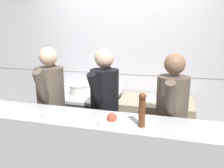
{
  "coord_description": "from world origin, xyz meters",
  "views": [
    {
      "loc": [
        0.7,
        -1.97,
        1.8
      ],
      "look_at": [
        -0.01,
        0.61,
        1.15
      ],
      "focal_mm": 35.0,
      "sensor_mm": 36.0,
      "label": 1
    }
  ],
  "objects_px": {
    "stock_pot": "(79,89)",
    "pepper_mill": "(142,109)",
    "plated_dish_appetiser": "(54,114)",
    "chef_line": "(171,121)",
    "mixing_bowl_steel": "(151,96)",
    "chef_head_cook": "(52,106)",
    "oven_range": "(83,122)",
    "chef_sous": "(105,110)",
    "plated_dish_main": "(8,110)",
    "plated_dish_dessert": "(112,120)"
  },
  "relations": [
    {
      "from": "plated_dish_appetiser",
      "to": "plated_dish_main",
      "type": "bearing_deg",
      "value": -176.77
    },
    {
      "from": "mixing_bowl_steel",
      "to": "plated_dish_appetiser",
      "type": "bearing_deg",
      "value": -125.77
    },
    {
      "from": "oven_range",
      "to": "stock_pot",
      "type": "bearing_deg",
      "value": 164.63
    },
    {
      "from": "plated_dish_main",
      "to": "plated_dish_appetiser",
      "type": "distance_m",
      "value": 0.5
    },
    {
      "from": "mixing_bowl_steel",
      "to": "plated_dish_main",
      "type": "xyz_separation_m",
      "value": [
        -1.33,
        -1.18,
        0.09
      ]
    },
    {
      "from": "oven_range",
      "to": "chef_sous",
      "type": "relative_size",
      "value": 0.65
    },
    {
      "from": "plated_dish_dessert",
      "to": "pepper_mill",
      "type": "distance_m",
      "value": 0.3
    },
    {
      "from": "chef_head_cook",
      "to": "chef_line",
      "type": "distance_m",
      "value": 1.42
    },
    {
      "from": "mixing_bowl_steel",
      "to": "chef_sous",
      "type": "relative_size",
      "value": 0.15
    },
    {
      "from": "oven_range",
      "to": "chef_line",
      "type": "relative_size",
      "value": 0.66
    },
    {
      "from": "stock_pot",
      "to": "chef_line",
      "type": "bearing_deg",
      "value": -26.74
    },
    {
      "from": "plated_dish_main",
      "to": "chef_sous",
      "type": "xyz_separation_m",
      "value": [
        0.85,
        0.58,
        -0.13
      ]
    },
    {
      "from": "oven_range",
      "to": "chef_sous",
      "type": "distance_m",
      "value": 0.91
    },
    {
      "from": "plated_dish_dessert",
      "to": "stock_pot",
      "type": "bearing_deg",
      "value": 125.57
    },
    {
      "from": "plated_dish_main",
      "to": "plated_dish_appetiser",
      "type": "height_order",
      "value": "same"
    },
    {
      "from": "plated_dish_main",
      "to": "plated_dish_dessert",
      "type": "bearing_deg",
      "value": 0.0
    },
    {
      "from": "mixing_bowl_steel",
      "to": "chef_sous",
      "type": "bearing_deg",
      "value": -128.81
    },
    {
      "from": "plated_dish_appetiser",
      "to": "chef_line",
      "type": "relative_size",
      "value": 0.15
    },
    {
      "from": "chef_sous",
      "to": "plated_dish_main",
      "type": "bearing_deg",
      "value": -137.58
    },
    {
      "from": "oven_range",
      "to": "pepper_mill",
      "type": "distance_m",
      "value": 1.73
    },
    {
      "from": "plated_dish_main",
      "to": "chef_line",
      "type": "height_order",
      "value": "chef_line"
    },
    {
      "from": "chef_head_cook",
      "to": "plated_dish_appetiser",
      "type": "bearing_deg",
      "value": -63.76
    },
    {
      "from": "oven_range",
      "to": "chef_line",
      "type": "xyz_separation_m",
      "value": [
        1.28,
        -0.66,
        0.44
      ]
    },
    {
      "from": "plated_dish_appetiser",
      "to": "chef_sous",
      "type": "distance_m",
      "value": 0.66
    },
    {
      "from": "plated_dish_appetiser",
      "to": "chef_line",
      "type": "distance_m",
      "value": 1.2
    },
    {
      "from": "pepper_mill",
      "to": "plated_dish_main",
      "type": "bearing_deg",
      "value": 179.21
    },
    {
      "from": "stock_pot",
      "to": "pepper_mill",
      "type": "bearing_deg",
      "value": -47.17
    },
    {
      "from": "chef_head_cook",
      "to": "chef_sous",
      "type": "relative_size",
      "value": 1.0
    },
    {
      "from": "chef_head_cook",
      "to": "oven_range",
      "type": "bearing_deg",
      "value": 70.88
    },
    {
      "from": "plated_dish_main",
      "to": "chef_sous",
      "type": "bearing_deg",
      "value": 34.22
    },
    {
      "from": "mixing_bowl_steel",
      "to": "chef_head_cook",
      "type": "bearing_deg",
      "value": -150.1
    },
    {
      "from": "plated_dish_appetiser",
      "to": "chef_line",
      "type": "bearing_deg",
      "value": 22.9
    },
    {
      "from": "plated_dish_appetiser",
      "to": "pepper_mill",
      "type": "height_order",
      "value": "pepper_mill"
    },
    {
      "from": "stock_pot",
      "to": "plated_dish_appetiser",
      "type": "height_order",
      "value": "plated_dish_appetiser"
    },
    {
      "from": "oven_range",
      "to": "chef_line",
      "type": "distance_m",
      "value": 1.51
    },
    {
      "from": "plated_dish_dessert",
      "to": "chef_head_cook",
      "type": "distance_m",
      "value": 1.06
    },
    {
      "from": "plated_dish_main",
      "to": "plated_dish_appetiser",
      "type": "bearing_deg",
      "value": 3.23
    },
    {
      "from": "mixing_bowl_steel",
      "to": "pepper_mill",
      "type": "bearing_deg",
      "value": -88.63
    },
    {
      "from": "pepper_mill",
      "to": "stock_pot",
      "type": "bearing_deg",
      "value": 132.83
    },
    {
      "from": "chef_head_cook",
      "to": "chef_sous",
      "type": "xyz_separation_m",
      "value": [
        0.66,
        0.06,
        -0.0
      ]
    },
    {
      "from": "mixing_bowl_steel",
      "to": "plated_dish_dessert",
      "type": "relative_size",
      "value": 0.96
    },
    {
      "from": "mixing_bowl_steel",
      "to": "chef_line",
      "type": "bearing_deg",
      "value": -68.39
    },
    {
      "from": "plated_dish_dessert",
      "to": "chef_line",
      "type": "bearing_deg",
      "value": 44.09
    },
    {
      "from": "plated_dish_main",
      "to": "plated_dish_appetiser",
      "type": "xyz_separation_m",
      "value": [
        0.5,
        0.03,
        0.0
      ]
    },
    {
      "from": "mixing_bowl_steel",
      "to": "chef_line",
      "type": "height_order",
      "value": "chef_line"
    },
    {
      "from": "oven_range",
      "to": "chef_head_cook",
      "type": "xyz_separation_m",
      "value": [
        -0.14,
        -0.64,
        0.46
      ]
    },
    {
      "from": "mixing_bowl_steel",
      "to": "pepper_mill",
      "type": "distance_m",
      "value": 1.22
    },
    {
      "from": "plated_dish_main",
      "to": "plated_dish_dessert",
      "type": "xyz_separation_m",
      "value": [
        1.09,
        0.0,
        0.01
      ]
    },
    {
      "from": "chef_head_cook",
      "to": "plated_dish_main",
      "type": "bearing_deg",
      "value": -116.43
    },
    {
      "from": "stock_pot",
      "to": "pepper_mill",
      "type": "xyz_separation_m",
      "value": [
        1.1,
        -1.19,
        0.21
      ]
    }
  ]
}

